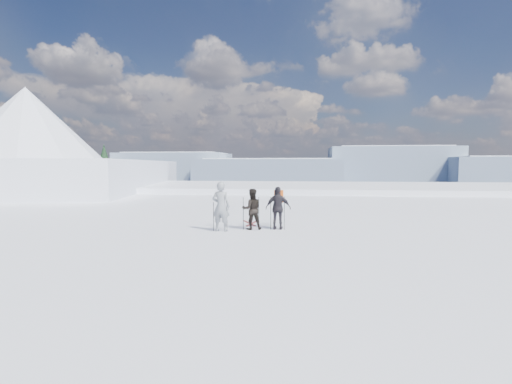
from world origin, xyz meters
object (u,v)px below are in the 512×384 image
(skier_pack, at_px, (278,208))
(skis_loose, at_px, (251,223))
(skier_dark, at_px, (252,209))
(skier_grey, at_px, (221,206))

(skier_pack, xyz_separation_m, skis_loose, (-1.30, 1.44, -0.84))
(skier_dark, height_order, skier_pack, skier_pack)
(skier_dark, xyz_separation_m, skis_loose, (-0.25, 1.60, -0.80))
(skier_grey, relative_size, skis_loose, 1.14)
(skier_grey, distance_m, skier_dark, 1.27)
(skier_dark, distance_m, skier_pack, 1.06)
(skier_grey, xyz_separation_m, skier_dark, (1.14, 0.55, -0.15))
(skier_pack, relative_size, skis_loose, 1.01)
(skis_loose, bearing_deg, skier_grey, -112.38)
(skier_dark, bearing_deg, skis_loose, -97.09)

